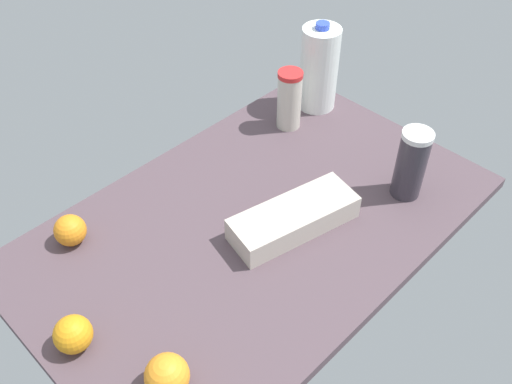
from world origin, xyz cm
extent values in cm
cube|color=#514048|center=(0.00, 0.00, 1.50)|extent=(120.00, 76.00, 3.00)
cylinder|color=white|center=(-50.13, -22.52, 16.28)|extent=(11.75, 11.75, 26.56)
cylinder|color=blue|center=(-50.13, -22.52, 30.46)|extent=(4.11, 4.11, 1.80)
cylinder|color=beige|center=(-35.82, -21.55, 11.64)|extent=(7.24, 7.24, 17.29)
cylinder|color=red|center=(-35.82, -21.55, 20.99)|extent=(7.45, 7.45, 1.40)
cube|color=beige|center=(-4.92, 8.39, 6.28)|extent=(34.83, 19.08, 6.57)
cylinder|color=#353039|center=(-35.58, 21.08, 12.36)|extent=(7.84, 7.84, 18.72)
cylinder|color=silver|center=(-35.58, 21.08, 22.42)|extent=(8.08, 8.08, 1.40)
sphere|color=orange|center=(44.62, 19.99, 7.47)|extent=(8.94, 8.94, 8.94)
sphere|color=orange|center=(36.86, -27.09, 6.92)|extent=(7.85, 7.85, 7.85)
sphere|color=orange|center=(52.27, -1.22, 7.07)|extent=(8.15, 8.15, 8.15)
camera|label=1|loc=(71.79, 71.10, 108.89)|focal=40.00mm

